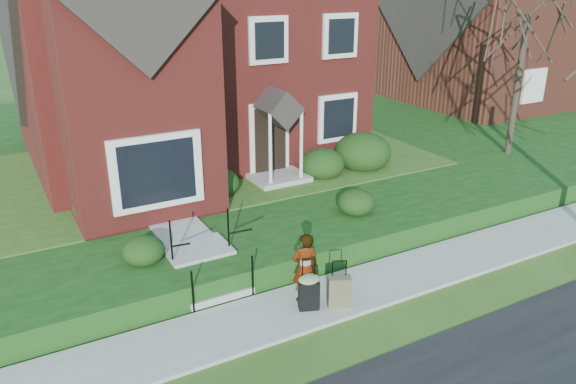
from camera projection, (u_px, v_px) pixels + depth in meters
ground at (349, 294)px, 11.90m from camera, size 120.00×120.00×0.00m
sidewalk at (349, 292)px, 11.89m from camera, size 60.00×1.60×0.08m
terrace at (276, 135)px, 22.48m from camera, size 44.00×20.00×0.60m
walkway at (161, 208)px, 14.62m from camera, size 1.20×6.00×0.06m
main_house at (176, 10)px, 17.72m from camera, size 10.40×10.20×9.40m
front_steps at (205, 265)px, 12.10m from camera, size 1.40×2.02×1.50m
foundation_shrubs at (296, 168)px, 16.14m from camera, size 9.65×4.24×1.24m
woman at (305, 268)px, 11.24m from camera, size 0.62×0.49×1.51m
suitcase_black at (309, 290)px, 11.09m from camera, size 0.55×0.50×1.08m
suitcase_olive at (339, 291)px, 11.21m from camera, size 0.52×0.42×0.99m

